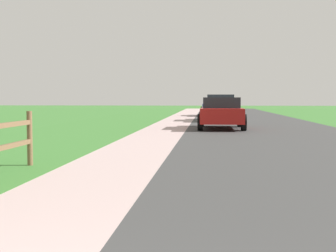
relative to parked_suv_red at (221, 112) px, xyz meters
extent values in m
plane|color=#3B7530|center=(-1.54, 5.32, -0.74)|extent=(120.00, 120.00, 0.00)
cube|color=#3B3B3B|center=(1.96, 7.32, -0.74)|extent=(7.00, 66.00, 0.01)
cube|color=#BBA19E|center=(-4.54, 7.32, -0.74)|extent=(6.00, 66.00, 0.01)
cube|color=#3B7530|center=(-6.04, 7.32, -0.74)|extent=(5.00, 66.00, 0.00)
cylinder|color=brown|center=(-4.22, -11.75, -0.18)|extent=(0.11, 0.11, 1.12)
cube|color=maroon|center=(0.00, -0.04, -0.12)|extent=(1.86, 4.24, 0.65)
cube|color=#1E232B|center=(0.00, 0.13, 0.44)|extent=(1.63, 2.29, 0.47)
cylinder|color=black|center=(-0.92, 1.27, -0.39)|extent=(0.22, 0.71, 0.71)
cylinder|color=black|center=(0.93, 1.26, -0.39)|extent=(0.22, 0.71, 0.71)
cylinder|color=black|center=(-0.93, -1.35, -0.39)|extent=(0.22, 0.71, 0.71)
cylinder|color=black|center=(0.91, -1.36, -0.39)|extent=(0.22, 0.71, 0.71)
cube|color=#B7BABF|center=(0.13, 7.43, -0.08)|extent=(1.87, 4.85, 0.71)
cube|color=#1E232B|center=(0.13, 7.45, 0.57)|extent=(1.62, 2.24, 0.59)
cylinder|color=black|center=(-0.79, 8.91, -0.37)|extent=(0.23, 0.74, 0.74)
cylinder|color=black|center=(1.01, 8.94, -0.37)|extent=(0.23, 0.74, 0.74)
cylinder|color=black|center=(-0.75, 5.92, -0.37)|extent=(0.23, 0.74, 0.74)
cylinder|color=black|center=(1.05, 5.94, -0.37)|extent=(0.23, 0.74, 0.74)
cube|color=navy|center=(-0.15, 15.06, -0.13)|extent=(1.92, 4.43, 0.64)
cube|color=#1E232B|center=(-0.15, 15.34, 0.44)|extent=(1.66, 2.29, 0.48)
cylinder|color=black|center=(-1.09, 16.41, -0.39)|extent=(0.23, 0.71, 0.71)
cylinder|color=black|center=(0.75, 16.44, -0.39)|extent=(0.23, 0.71, 0.71)
cylinder|color=black|center=(-1.05, 13.68, -0.39)|extent=(0.23, 0.71, 0.71)
cylinder|color=black|center=(0.80, 13.71, -0.39)|extent=(0.23, 0.71, 0.71)
camera|label=1|loc=(-0.58, -20.60, 0.63)|focal=48.01mm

